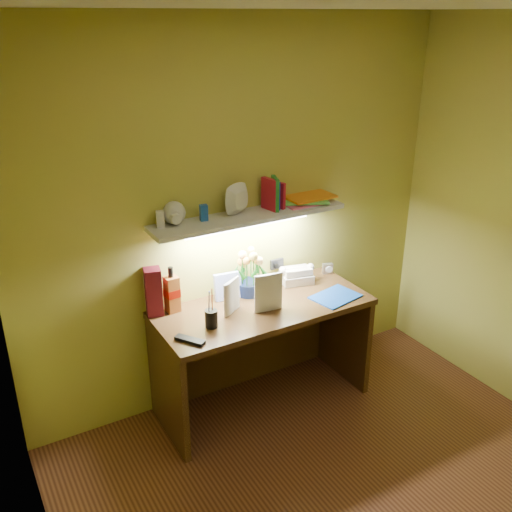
{
  "coord_description": "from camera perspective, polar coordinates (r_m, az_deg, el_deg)",
  "views": [
    {
      "loc": [
        -1.66,
        -1.58,
        2.47
      ],
      "look_at": [
        0.03,
        1.35,
        1.03
      ],
      "focal_mm": 40.0,
      "sensor_mm": 36.0,
      "label": 1
    }
  ],
  "objects": [
    {
      "name": "desk_clock",
      "position": [
        4.13,
        7.17,
        -1.24
      ],
      "size": [
        0.08,
        0.06,
        0.07
      ],
      "primitive_type": "cube",
      "rotation": [
        0.0,
        0.0,
        -0.32
      ],
      "color": "#AAAAAE",
      "rests_on": "desk"
    },
    {
      "name": "pen_cup",
      "position": [
        3.4,
        -4.51,
        -5.68
      ],
      "size": [
        0.1,
        0.1,
        0.19
      ],
      "primitive_type": "cylinder",
      "rotation": [
        0.0,
        0.0,
        -0.35
      ],
      "color": "black",
      "rests_on": "desk"
    },
    {
      "name": "art_card",
      "position": [
        3.72,
        -2.85,
        -3.03
      ],
      "size": [
        0.18,
        0.06,
        0.18
      ],
      "primitive_type": null,
      "rotation": [
        0.0,
        0.0,
        -0.12
      ],
      "color": "white",
      "rests_on": "desk"
    },
    {
      "name": "blue_folder",
      "position": [
        3.8,
        7.94,
        -4.04
      ],
      "size": [
        0.34,
        0.28,
        0.01
      ],
      "primitive_type": "cube",
      "rotation": [
        0.0,
        0.0,
        0.2
      ],
      "color": "#164AAB",
      "rests_on": "desk"
    },
    {
      "name": "desk_book_b",
      "position": [
        3.52,
        -0.13,
        -3.92
      ],
      "size": [
        0.19,
        0.05,
        0.25
      ],
      "primitive_type": "imported",
      "rotation": [
        0.0,
        0.0,
        -0.17
      ],
      "color": "silver",
      "rests_on": "desk"
    },
    {
      "name": "whisky_box",
      "position": [
        3.55,
        -10.21,
        -3.54
      ],
      "size": [
        0.12,
        0.12,
        0.31
      ],
      "primitive_type": "cube",
      "rotation": [
        0.0,
        0.0,
        -0.23
      ],
      "color": "#560E1A",
      "rests_on": "desk"
    },
    {
      "name": "flower_bouquet",
      "position": [
        3.75,
        -0.73,
        -1.7
      ],
      "size": [
        0.23,
        0.23,
        0.3
      ],
      "primitive_type": null,
      "rotation": [
        0.0,
        0.0,
        -0.24
      ],
      "color": "black",
      "rests_on": "desk"
    },
    {
      "name": "tv_remote",
      "position": [
        3.3,
        -6.63,
        -8.35
      ],
      "size": [
        0.14,
        0.18,
        0.02
      ],
      "primitive_type": "cube",
      "rotation": [
        0.0,
        0.0,
        0.59
      ],
      "color": "black",
      "rests_on": "desk"
    },
    {
      "name": "telephone",
      "position": [
        3.96,
        4.08,
        -1.77
      ],
      "size": [
        0.24,
        0.21,
        0.13
      ],
      "primitive_type": null,
      "rotation": [
        0.0,
        0.0,
        -0.25
      ],
      "color": "#F0E0C9",
      "rests_on": "desk"
    },
    {
      "name": "whisky_bottle",
      "position": [
        3.57,
        -8.43,
        -3.32
      ],
      "size": [
        0.09,
        0.09,
        0.3
      ],
      "primitive_type": null,
      "rotation": [
        0.0,
        0.0,
        0.09
      ],
      "color": "#A25520",
      "rests_on": "desk"
    },
    {
      "name": "wall_shelf",
      "position": [
        3.58,
        -0.74,
        4.55
      ],
      "size": [
        1.3,
        0.34,
        0.24
      ],
      "color": "silver",
      "rests_on": "ground"
    },
    {
      "name": "desk_book_a",
      "position": [
        3.48,
        -3.16,
        -4.61
      ],
      "size": [
        0.16,
        0.1,
        0.22
      ],
      "primitive_type": "imported",
      "rotation": [
        0.0,
        0.0,
        0.49
      ],
      "color": "silver",
      "rests_on": "desk"
    },
    {
      "name": "desk",
      "position": [
        3.86,
        0.7,
        -9.89
      ],
      "size": [
        1.4,
        0.6,
        0.75
      ],
      "primitive_type": "cube",
      "color": "#33190D",
      "rests_on": "ground"
    }
  ]
}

